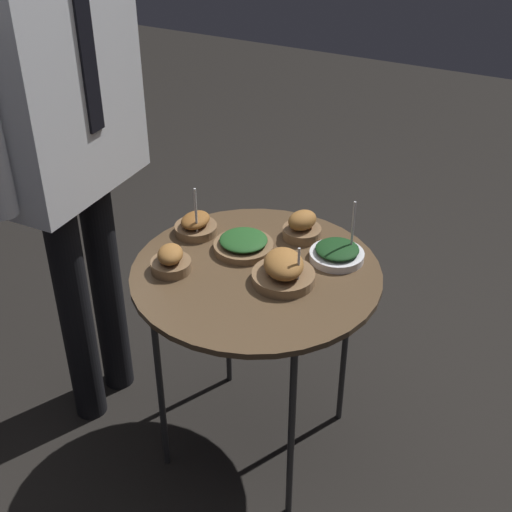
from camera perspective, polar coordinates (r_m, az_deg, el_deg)
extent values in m
plane|color=black|center=(2.46, 0.00, -14.37)|extent=(8.00, 8.00, 0.00)
cylinder|color=brown|center=(2.02, 0.00, -1.40)|extent=(0.71, 0.71, 0.02)
cylinder|color=#2D2D2D|center=(2.32, 7.14, -6.94)|extent=(0.02, 0.02, 0.66)
cylinder|color=#2D2D2D|center=(2.03, 2.85, -14.03)|extent=(0.02, 0.02, 0.66)
cylinder|color=#2D2D2D|center=(2.45, -2.29, -4.14)|extent=(0.02, 0.02, 0.66)
cylinder|color=#2D2D2D|center=(2.17, -7.69, -10.27)|extent=(0.02, 0.02, 0.66)
cylinder|color=brown|center=(2.02, -6.81, -0.76)|extent=(0.11, 0.11, 0.03)
ellipsoid|color=#93602D|center=(2.00, -6.88, 0.14)|extent=(0.12, 0.10, 0.04)
cylinder|color=brown|center=(1.96, 2.20, -1.71)|extent=(0.18, 0.18, 0.03)
ellipsoid|color=#93602D|center=(1.93, 2.23, -0.63)|extent=(0.18, 0.17, 0.06)
cylinder|color=silver|center=(1.91, 3.42, -0.97)|extent=(0.01, 0.01, 0.13)
cylinder|color=brown|center=(2.18, -4.83, 2.16)|extent=(0.13, 0.13, 0.03)
ellipsoid|color=brown|center=(2.17, -4.87, 2.88)|extent=(0.11, 0.08, 0.04)
cylinder|color=silver|center=(2.12, -4.82, 3.36)|extent=(0.01, 0.01, 0.17)
cylinder|color=silver|center=(2.07, 6.48, 0.02)|extent=(0.16, 0.16, 0.02)
ellipsoid|color=#143816|center=(2.05, 6.52, 0.56)|extent=(0.13, 0.13, 0.02)
cylinder|color=silver|center=(2.04, 7.74, 2.11)|extent=(0.01, 0.01, 0.18)
cylinder|color=brown|center=(2.09, -1.00, 0.75)|extent=(0.18, 0.18, 0.02)
ellipsoid|color=#1E4C1E|center=(2.08, -1.01, 1.30)|extent=(0.14, 0.14, 0.02)
cylinder|color=brown|center=(2.16, 3.69, 1.89)|extent=(0.12, 0.12, 0.03)
ellipsoid|color=#93602D|center=(2.14, 3.73, 2.88)|extent=(0.12, 0.10, 0.05)
cylinder|color=black|center=(2.35, -14.23, -4.58)|extent=(0.10, 0.10, 0.84)
cylinder|color=black|center=(2.44, -11.86, -2.48)|extent=(0.10, 0.10, 0.84)
cube|color=silver|center=(2.05, -15.62, 13.13)|extent=(0.47, 0.23, 0.63)
cube|color=black|center=(1.96, -13.23, 14.84)|extent=(0.06, 0.01, 0.38)
cylinder|color=silver|center=(2.25, -11.15, 16.09)|extent=(0.08, 0.08, 0.58)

